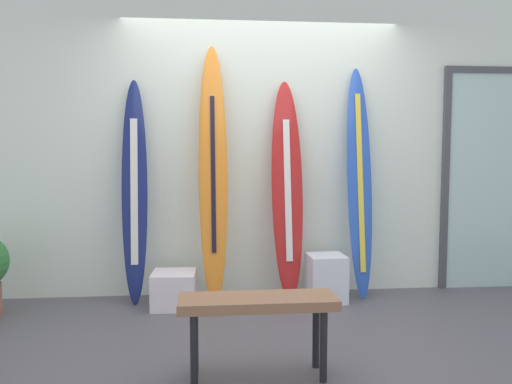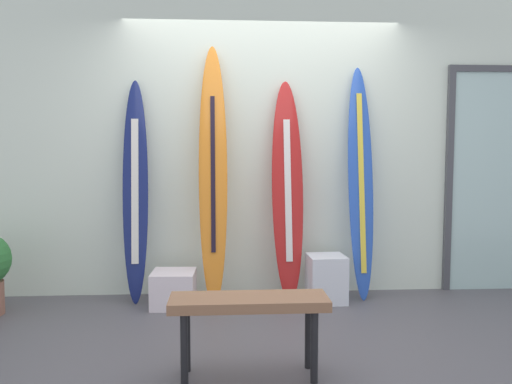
% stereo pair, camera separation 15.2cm
% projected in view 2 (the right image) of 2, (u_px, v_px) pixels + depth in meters
% --- Properties ---
extents(ground, '(8.00, 8.00, 0.04)m').
position_uv_depth(ground, '(275.00, 341.00, 3.72)').
color(ground, '#555157').
extents(wall_back, '(7.20, 0.20, 2.80)m').
position_uv_depth(wall_back, '(261.00, 143.00, 4.89)').
color(wall_back, silver).
rests_on(wall_back, ground).
extents(surfboard_navy, '(0.24, 0.33, 1.95)m').
position_uv_depth(surfboard_navy, '(135.00, 193.00, 4.57)').
color(surfboard_navy, navy).
rests_on(surfboard_navy, ground).
extents(surfboard_sunset, '(0.26, 0.45, 2.26)m').
position_uv_depth(surfboard_sunset, '(213.00, 174.00, 4.53)').
color(surfboard_sunset, orange).
rests_on(surfboard_sunset, ground).
extents(surfboard_crimson, '(0.30, 0.37, 1.96)m').
position_uv_depth(surfboard_crimson, '(288.00, 190.00, 4.64)').
color(surfboard_crimson, red).
rests_on(surfboard_crimson, ground).
extents(surfboard_cobalt, '(0.24, 0.37, 2.09)m').
position_uv_depth(surfboard_cobalt, '(361.00, 182.00, 4.68)').
color(surfboard_cobalt, blue).
rests_on(surfboard_cobalt, ground).
extents(display_block_left, '(0.33, 0.33, 0.41)m').
position_uv_depth(display_block_left, '(326.00, 279.00, 4.59)').
color(display_block_left, silver).
rests_on(display_block_left, ground).
extents(display_block_center, '(0.38, 0.38, 0.30)m').
position_uv_depth(display_block_center, '(174.00, 289.00, 4.46)').
color(display_block_center, white).
rests_on(display_block_center, ground).
extents(glass_door, '(1.07, 0.06, 2.12)m').
position_uv_depth(glass_door, '(501.00, 176.00, 4.94)').
color(glass_door, silver).
rests_on(glass_door, ground).
extents(bench, '(0.93, 0.30, 0.48)m').
position_uv_depth(bench, '(249.00, 308.00, 3.05)').
color(bench, '#8E6145').
rests_on(bench, ground).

